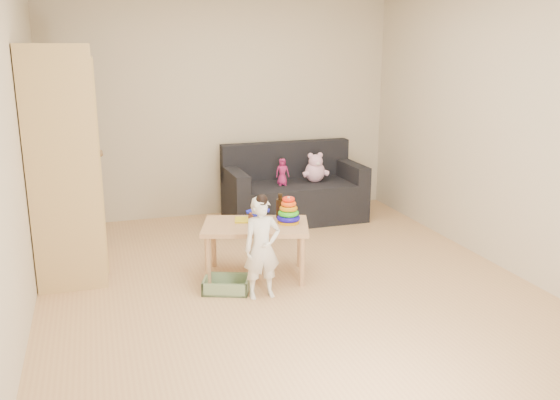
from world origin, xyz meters
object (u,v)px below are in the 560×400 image
object	(u,v)px
wardrobe	(66,161)
toddler	(262,249)
sofa	(294,201)
play_table	(256,250)

from	to	relation	value
wardrobe	toddler	world-z (taller)	wardrobe
sofa	play_table	world-z (taller)	play_table
play_table	toddler	distance (m)	0.48
wardrobe	play_table	size ratio (longest dim) A/B	2.20
sofa	play_table	size ratio (longest dim) A/B	1.73
wardrobe	play_table	xyz separation A→B (m)	(1.52, -0.66, -0.75)
sofa	toddler	bearing A→B (deg)	-116.48
toddler	play_table	bearing A→B (deg)	79.95
play_table	sofa	bearing A→B (deg)	60.25
wardrobe	sofa	bearing A→B (deg)	19.89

